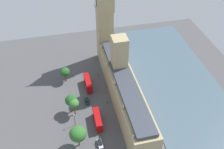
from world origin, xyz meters
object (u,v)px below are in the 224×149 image
at_px(double_decker_bus_kerbside, 88,83).
at_px(double_decker_bus_trailing, 98,119).
at_px(car_silver_leading, 100,143).
at_px(plane_tree_slot_10, 78,134).
at_px(street_lamp_slot_11, 74,118).
at_px(clock_tower, 104,11).
at_px(plane_tree_corner, 65,72).
at_px(pedestrian_far_end, 104,92).
at_px(pedestrian_near_tower, 108,102).
at_px(car_dark_green_opposite_hall, 87,100).
at_px(parliament_building, 124,89).
at_px(pedestrian_midblock, 98,75).
at_px(plane_tree_by_river_gate, 74,104).
at_px(plane_tree_under_trees, 71,100).

distance_m(double_decker_bus_kerbside, double_decker_bus_trailing, 23.14).
relative_size(car_silver_leading, plane_tree_slot_10, 0.48).
bearing_deg(plane_tree_slot_10, street_lamp_slot_11, -88.33).
bearing_deg(clock_tower, plane_tree_corner, 31.01).
bearing_deg(pedestrian_far_end, clock_tower, 153.46).
bearing_deg(pedestrian_near_tower, plane_tree_corner, 36.57).
height_order(pedestrian_far_end, plane_tree_corner, plane_tree_corner).
height_order(car_dark_green_opposite_hall, plane_tree_corner, plane_tree_corner).
distance_m(parliament_building, pedestrian_far_end, 13.13).
height_order(pedestrian_midblock, plane_tree_by_river_gate, plane_tree_by_river_gate).
relative_size(pedestrian_far_end, plane_tree_corner, 0.19).
relative_size(pedestrian_far_end, plane_tree_slot_10, 0.15).
bearing_deg(parliament_building, pedestrian_near_tower, -6.55).
relative_size(parliament_building, street_lamp_slot_11, 9.18).
bearing_deg(street_lamp_slot_11, car_dark_green_opposite_hall, -119.42).
bearing_deg(double_decker_bus_trailing, car_dark_green_opposite_hall, 101.56).
relative_size(car_dark_green_opposite_hall, pedestrian_near_tower, 2.84).
xyz_separation_m(clock_tower, plane_tree_slot_10, (21.64, 52.75, -21.58)).
distance_m(clock_tower, double_decker_bus_trailing, 52.56).
distance_m(plane_tree_by_river_gate, plane_tree_under_trees, 2.20).
relative_size(double_decker_bus_kerbside, street_lamp_slot_11, 1.58).
bearing_deg(plane_tree_corner, plane_tree_under_trees, 92.35).
height_order(clock_tower, street_lamp_slot_11, clock_tower).
height_order(plane_tree_under_trees, street_lamp_slot_11, plane_tree_under_trees).
relative_size(car_silver_leading, street_lamp_slot_11, 0.70).
distance_m(pedestrian_near_tower, plane_tree_corner, 26.31).
bearing_deg(parliament_building, car_silver_leading, 53.57).
relative_size(plane_tree_corner, plane_tree_under_trees, 0.85).
bearing_deg(plane_tree_under_trees, pedestrian_midblock, -126.52).
bearing_deg(double_decker_bus_kerbside, pedestrian_midblock, -132.75).
bearing_deg(plane_tree_under_trees, clock_tower, -122.52).
bearing_deg(plane_tree_under_trees, pedestrian_far_end, -151.97).
height_order(car_dark_green_opposite_hall, pedestrian_near_tower, car_dark_green_opposite_hall).
height_order(car_dark_green_opposite_hall, plane_tree_under_trees, plane_tree_under_trees).
distance_m(parliament_building, clock_tower, 39.84).
bearing_deg(pedestrian_midblock, plane_tree_corner, -163.13).
distance_m(parliament_building, car_silver_leading, 26.48).
height_order(pedestrian_near_tower, plane_tree_under_trees, plane_tree_under_trees).
relative_size(double_decker_bus_trailing, pedestrian_far_end, 7.07).
bearing_deg(street_lamp_slot_11, pedestrian_near_tower, -149.65).
distance_m(parliament_building, double_decker_bus_trailing, 18.00).
xyz_separation_m(parliament_building, street_lamp_slot_11, (23.38, 8.59, -3.21)).
xyz_separation_m(car_silver_leading, plane_tree_under_trees, (8.36, -19.91, 6.08)).
bearing_deg(pedestrian_midblock, pedestrian_far_end, -71.80).
bearing_deg(plane_tree_corner, street_lamp_slot_11, 91.99).
distance_m(clock_tower, plane_tree_by_river_gate, 47.65).
bearing_deg(double_decker_bus_kerbside, double_decker_bus_trailing, 89.82).
distance_m(double_decker_bus_trailing, plane_tree_slot_10, 13.35).
xyz_separation_m(pedestrian_far_end, pedestrian_near_tower, (-0.59, 6.85, 0.04)).
bearing_deg(car_dark_green_opposite_hall, plane_tree_by_river_gate, -132.03).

